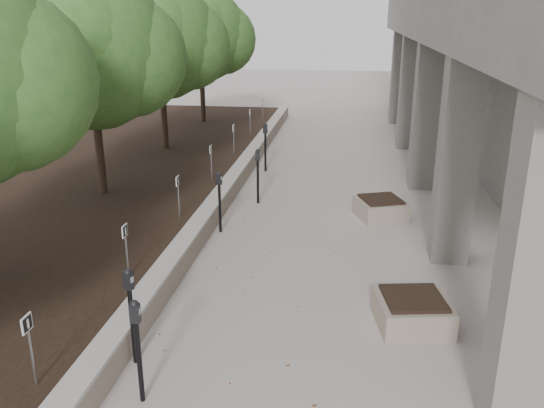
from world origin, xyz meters
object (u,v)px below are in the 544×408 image
Objects in this scene: parking_meter_3 at (220,202)px; planter_back at (380,208)px; crabapple_tree_5 at (201,55)px; parking_meter_1 at (139,352)px; parking_meter_5 at (265,147)px; crabapple_tree_3 at (93,84)px; parking_meter_2 at (132,317)px; parking_meter_4 at (258,176)px; crabapple_tree_4 at (161,65)px; planter_front at (412,311)px.

parking_meter_3 is 3.95m from planter_back.
crabapple_tree_5 reaches higher than parking_meter_1.
parking_meter_5 is at bearing 87.93° from parking_meter_1.
crabapple_tree_3 is 3.71× the size of parking_meter_2.
crabapple_tree_3 is 4.60m from parking_meter_4.
crabapple_tree_3 reaches higher than parking_meter_1.
crabapple_tree_4 is at bearing 90.00° from crabapple_tree_3.
parking_meter_1 is at bearing -62.90° from crabapple_tree_3.
planter_back is (3.64, 1.47, -0.46)m from parking_meter_3.
planter_front is at bearing -26.23° from parking_meter_3.
crabapple_tree_3 is 4.97× the size of planter_front.
crabapple_tree_4 is 8.91m from planter_back.
crabapple_tree_5 is 3.75× the size of parking_meter_1.
crabapple_tree_5 is (0.00, 5.00, 0.00)m from crabapple_tree_4.
parking_meter_3 is (3.32, -6.25, -2.41)m from crabapple_tree_4.
crabapple_tree_4 is at bearing 145.53° from planter_back.
crabapple_tree_3 is at bearing 114.57° from parking_meter_1.
crabapple_tree_3 is 1.00× the size of crabapple_tree_5.
parking_meter_3 is 0.98× the size of parking_meter_4.
crabapple_tree_4 is at bearing 104.21° from parking_meter_1.
parking_meter_4 is at bearing 168.19° from planter_back.
crabapple_tree_3 reaches higher than parking_meter_2.
parking_meter_5 is (3.56, 3.99, -2.35)m from crabapple_tree_3.
parking_meter_2 reaches higher than parking_meter_4.
planter_back is (3.71, 6.56, -0.49)m from parking_meter_2.
parking_meter_2 is at bearing -78.75° from crabapple_tree_5.
crabapple_tree_3 is 3.82× the size of parking_meter_3.
crabapple_tree_4 is 12.89m from parking_meter_1.
parking_meter_4 is at bearing -47.09° from crabapple_tree_4.
parking_meter_2 is (-0.40, 0.79, 0.01)m from parking_meter_1.
parking_meter_2 is at bearing -75.13° from parking_meter_3.
planter_back is (3.12, -0.65, -0.48)m from parking_meter_4.
parking_meter_3 is (3.32, -11.25, -2.41)m from crabapple_tree_5.
crabapple_tree_4 reaches higher than parking_meter_1.
planter_back is (3.40, -3.76, -0.52)m from parking_meter_5.
planter_front is (3.60, 2.36, -0.47)m from parking_meter_1.
parking_meter_5 is (-0.28, 3.11, 0.04)m from parking_meter_4.
parking_meter_1 reaches higher than planter_back.
parking_meter_4 reaches higher than parking_meter_3.
planter_front is at bearing 30.70° from parking_meter_1.
parking_meter_3 is 2.19m from parking_meter_4.
crabapple_tree_5 is 16.70m from planter_front.
parking_meter_1 is 8.00m from parking_meter_4.
crabapple_tree_5 is 12.34m from planter_back.
crabapple_tree_5 is at bearing 129.60° from parking_meter_5.
parking_meter_3 is at bearing 138.15° from planter_front.
crabapple_tree_5 reaches higher than parking_meter_5.
crabapple_tree_4 is (0.00, 5.00, 0.00)m from crabapple_tree_3.
parking_meter_5 reaches higher than planter_front.
parking_meter_3 is (3.32, -1.25, -2.41)m from crabapple_tree_3.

